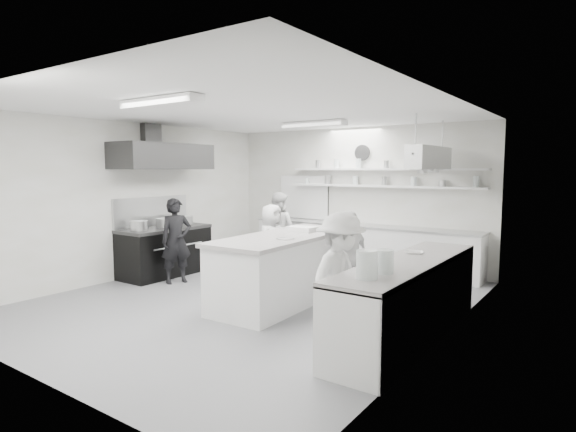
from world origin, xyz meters
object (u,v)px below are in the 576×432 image
Objects in this scene: right_counter at (408,301)px; cook_stove at (176,241)px; cook_back at (279,229)px; stove at (165,252)px; back_counter at (360,247)px; prep_island at (285,269)px.

right_counter is 4.58m from cook_stove.
cook_stove is 2.39m from cook_back.
back_counter is (2.90, 2.80, 0.01)m from stove.
back_counter is at bearing -12.11° from cook_stove.
right_counter is (5.25, -0.60, 0.02)m from stove.
cook_back reaches higher than prep_island.
right_counter is at bearing -13.52° from prep_island.
stove is 0.83m from cook_stove.
right_counter is 1.19× the size of prep_island.
stove is 4.03m from back_counter.
cook_back is at bearing 126.54° from prep_island.
cook_stove reaches higher than right_counter.
cook_stove is 0.98× the size of cook_back.
cook_back is at bearing 146.46° from right_counter.
prep_island is (-2.21, 0.45, 0.04)m from right_counter.
right_counter reaches higher than stove.
stove is 0.55× the size of right_counter.
cook_stove is at bearing -24.25° from stove.
back_counter is at bearing 124.65° from right_counter.
cook_back is at bearing 55.51° from stove.
cook_stove is (-4.56, 0.29, 0.32)m from right_counter.
stove is at bearing 173.48° from right_counter.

